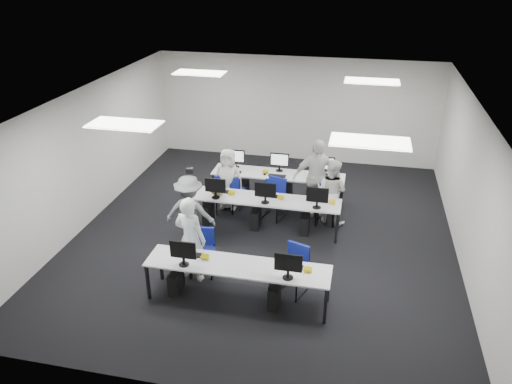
% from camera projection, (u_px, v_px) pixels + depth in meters
% --- Properties ---
extents(room, '(9.00, 9.02, 3.00)m').
position_uv_depth(room, '(265.00, 170.00, 10.31)').
color(room, black).
rests_on(room, ground).
extents(ceiling_panels, '(5.20, 4.60, 0.02)m').
position_uv_depth(ceiling_panels, '(266.00, 100.00, 9.66)').
color(ceiling_panels, white).
rests_on(ceiling_panels, room).
extents(desk_front, '(3.20, 0.70, 0.73)m').
position_uv_depth(desk_front, '(238.00, 268.00, 8.55)').
color(desk_front, silver).
rests_on(desk_front, ground).
extents(desk_mid, '(3.20, 0.70, 0.73)m').
position_uv_depth(desk_mid, '(267.00, 201.00, 10.84)').
color(desk_mid, silver).
rests_on(desk_mid, ground).
extents(desk_back, '(3.20, 0.70, 0.73)m').
position_uv_depth(desk_back, '(278.00, 176.00, 12.07)').
color(desk_back, silver).
rests_on(desk_back, ground).
extents(equipment_front, '(2.51, 0.41, 1.19)m').
position_uv_depth(equipment_front, '(227.00, 282.00, 8.71)').
color(equipment_front, '#0C4E9E').
rests_on(equipment_front, desk_front).
extents(equipment_mid, '(2.91, 0.41, 1.19)m').
position_uv_depth(equipment_mid, '(258.00, 214.00, 11.00)').
color(equipment_mid, white).
rests_on(equipment_mid, desk_mid).
extents(equipment_back, '(2.91, 0.41, 1.19)m').
position_uv_depth(equipment_back, '(286.00, 188.00, 12.19)').
color(equipment_back, white).
rests_on(equipment_back, desk_back).
extents(chair_0, '(0.50, 0.53, 0.89)m').
position_uv_depth(chair_0, '(203.00, 260.00, 9.48)').
color(chair_0, navy).
rests_on(chair_0, ground).
extents(chair_1, '(0.59, 0.61, 0.91)m').
position_uv_depth(chair_1, '(293.00, 278.00, 8.94)').
color(chair_1, navy).
rests_on(chair_1, ground).
extents(chair_2, '(0.55, 0.57, 0.84)m').
position_uv_depth(chair_2, '(224.00, 201.00, 11.76)').
color(chair_2, navy).
rests_on(chair_2, ground).
extents(chair_3, '(0.58, 0.61, 0.93)m').
position_uv_depth(chair_3, '(274.00, 206.00, 11.49)').
color(chair_3, navy).
rests_on(chair_3, ground).
extents(chair_4, '(0.43, 0.47, 0.87)m').
position_uv_depth(chair_4, '(325.00, 211.00, 11.27)').
color(chair_4, navy).
rests_on(chair_4, ground).
extents(chair_5, '(0.45, 0.48, 0.82)m').
position_uv_depth(chair_5, '(236.00, 196.00, 12.00)').
color(chair_5, navy).
rests_on(chair_5, ground).
extents(chair_6, '(0.44, 0.47, 0.87)m').
position_uv_depth(chair_6, '(275.00, 199.00, 11.83)').
color(chair_6, navy).
rests_on(chair_6, ground).
extents(chair_7, '(0.54, 0.57, 0.88)m').
position_uv_depth(chair_7, '(325.00, 204.00, 11.60)').
color(chair_7, navy).
rests_on(chair_7, ground).
extents(handbag, '(0.38, 0.28, 0.28)m').
position_uv_depth(handbag, '(218.00, 189.00, 10.93)').
color(handbag, '#94784C').
rests_on(handbag, desk_mid).
extents(student_0, '(0.69, 0.53, 1.68)m').
position_uv_depth(student_0, '(190.00, 239.00, 9.10)').
color(student_0, beige).
rests_on(student_0, ground).
extents(student_1, '(0.89, 0.80, 1.50)m').
position_uv_depth(student_1, '(331.00, 191.00, 11.11)').
color(student_1, beige).
rests_on(student_1, ground).
extents(student_2, '(0.73, 0.49, 1.48)m').
position_uv_depth(student_2, '(228.00, 179.00, 11.75)').
color(student_2, beige).
rests_on(student_2, ground).
extents(student_3, '(1.16, 0.78, 1.83)m').
position_uv_depth(student_3, '(316.00, 178.00, 11.39)').
color(student_3, beige).
rests_on(student_3, ground).
extents(photographer, '(1.06, 0.65, 1.59)m').
position_uv_depth(photographer, '(190.00, 212.00, 10.13)').
color(photographer, slate).
rests_on(photographer, ground).
extents(dslr_camera, '(0.15, 0.19, 0.10)m').
position_uv_depth(dslr_camera, '(190.00, 171.00, 9.92)').
color(dslr_camera, black).
rests_on(dslr_camera, photographer).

